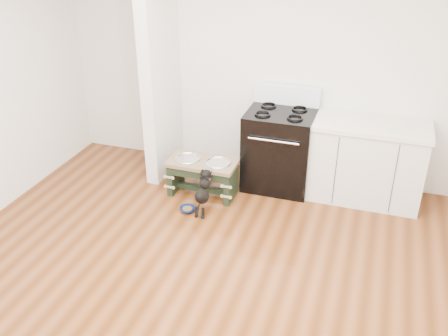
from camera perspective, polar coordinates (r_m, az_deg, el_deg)
ground at (r=4.38m, az=-3.70°, el=-14.67°), size 5.00×5.00×0.00m
room_shell at (r=3.50m, az=-4.50°, el=5.32°), size 5.00×5.00×5.00m
partition_wall at (r=5.86m, az=-7.32°, el=11.66°), size 0.15×0.80×2.70m
oven_range at (r=5.79m, az=6.35°, el=2.28°), size 0.76×0.69×1.14m
cabinet_run at (r=5.73m, az=15.98°, el=0.74°), size 1.24×0.64×0.91m
dog_feeder at (r=5.64m, az=-2.46°, el=-0.31°), size 0.77×0.41×0.44m
puppy at (r=5.33m, az=-2.40°, el=-2.65°), size 0.14×0.40×0.47m
floor_bowl at (r=5.46m, az=-4.20°, el=-4.74°), size 0.20×0.20×0.05m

